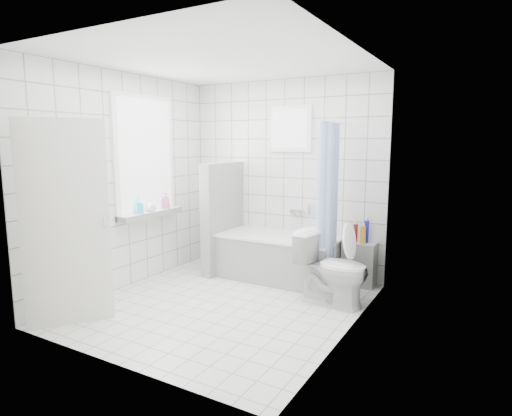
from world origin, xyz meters
The scene contains 19 objects.
ground centered at (0.00, 0.00, 0.00)m, with size 3.00×3.00×0.00m, color white.
ceiling centered at (0.00, 0.00, 2.60)m, with size 3.00×3.00×0.00m, color white.
wall_back centered at (0.00, 1.50, 1.30)m, with size 2.80×0.02×2.60m, color white.
wall_front centered at (0.00, -1.50, 1.30)m, with size 2.80×0.02×2.60m, color white.
wall_left centered at (-1.40, 0.00, 1.30)m, with size 0.02×3.00×2.60m, color white.
wall_right centered at (1.40, 0.00, 1.30)m, with size 0.02×3.00×2.60m, color white.
window_left centered at (-1.35, 0.30, 1.60)m, with size 0.01×0.90×1.40m, color white.
window_back centered at (0.10, 1.46, 1.95)m, with size 0.50×0.01×0.50m, color white.
window_sill centered at (-1.31, 0.30, 0.86)m, with size 0.18×1.02×0.08m, color white.
door centered at (-1.02, -1.15, 1.00)m, with size 0.04×0.80×2.00m, color silver.
bathtub centered at (0.12, 1.12, 0.29)m, with size 1.56×0.77×0.58m.
partition_wall centered at (-0.72, 1.07, 0.75)m, with size 0.15×0.85×1.50m, color white.
tiled_ledge centered at (1.11, 1.38, 0.28)m, with size 0.40×0.24×0.55m, color white.
toilet centered at (1.03, 0.63, 0.40)m, with size 0.45×0.79×0.81m, color white.
curtain_rod centered at (0.84, 1.10, 2.00)m, with size 0.02×0.02×0.80m, color silver.
shower_curtain centered at (0.84, 0.97, 1.10)m, with size 0.14×0.48×1.78m, color #4664CD, non-canonical shape.
tub_faucet centered at (0.22, 1.46, 0.85)m, with size 0.18×0.06×0.06m, color silver.
sill_bottles centered at (-1.30, 0.32, 0.99)m, with size 0.16×0.63×0.21m.
ledge_bottles centered at (1.11, 1.36, 0.67)m, with size 0.20×0.18×0.27m.
Camera 1 is at (2.54, -3.74, 1.77)m, focal length 30.00 mm.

